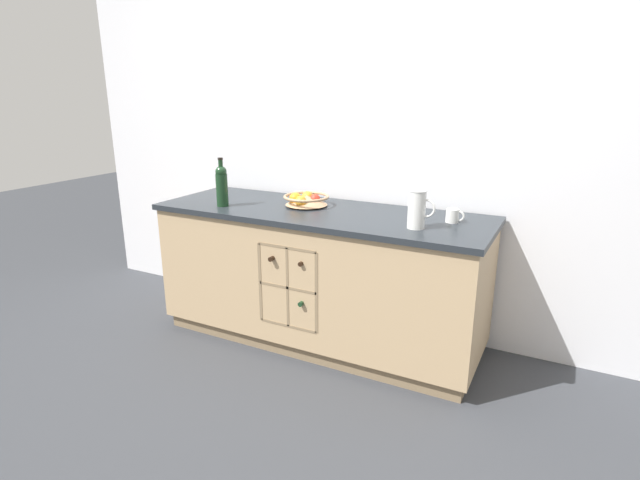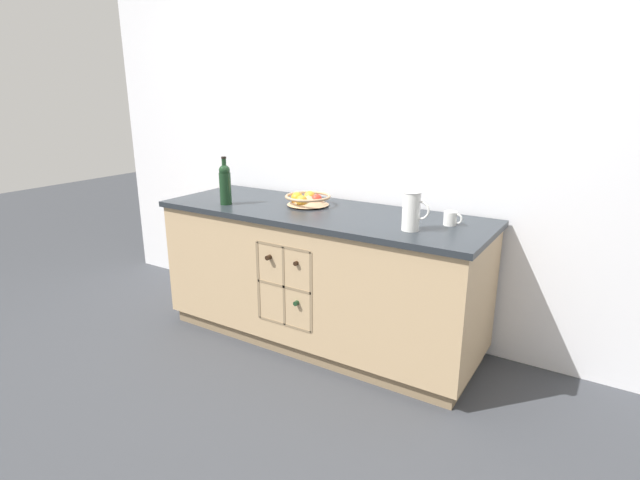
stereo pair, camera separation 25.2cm
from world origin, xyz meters
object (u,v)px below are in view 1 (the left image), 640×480
Objects in this scene: fruit_bowl at (306,199)px; ceramic_mug at (453,216)px; standing_wine_bottle at (222,185)px; white_pitcher at (417,208)px.

fruit_bowl is 0.94m from ceramic_mug.
standing_wine_bottle is (-0.48, -0.25, 0.10)m from fruit_bowl.
fruit_bowl is 0.55m from standing_wine_bottle.
ceramic_mug is 0.34× the size of standing_wine_bottle.
ceramic_mug is at bearing 10.63° from standing_wine_bottle.
standing_wine_bottle is at bearing -152.58° from fruit_bowl.
white_pitcher is 1.28m from standing_wine_bottle.
ceramic_mug is 1.45m from standing_wine_bottle.
white_pitcher is at bearing -123.83° from ceramic_mug.
white_pitcher is at bearing -14.02° from fruit_bowl.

